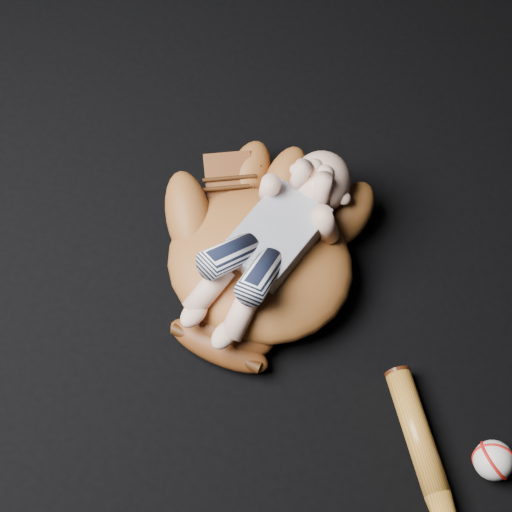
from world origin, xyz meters
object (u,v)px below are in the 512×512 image
at_px(newborn_baby, 266,244).
at_px(baseball_bat, 443,511).
at_px(baseball, 494,460).
at_px(baseball_glove, 260,258).

height_order(newborn_baby, baseball_bat, newborn_baby).
xyz_separation_m(newborn_baby, baseball, (0.46, -0.18, -0.10)).
height_order(baseball_glove, baseball_bat, baseball_glove).
relative_size(newborn_baby, baseball_bat, 0.86).
distance_m(baseball_glove, baseball, 0.50).
distance_m(baseball_glove, baseball_bat, 0.50).
height_order(newborn_baby, baseball, newborn_baby).
xyz_separation_m(baseball_glove, baseball_bat, (0.42, -0.28, -0.05)).
xyz_separation_m(baseball_bat, baseball, (0.05, 0.10, 0.01)).
bearing_deg(baseball_glove, baseball_bat, -30.08).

